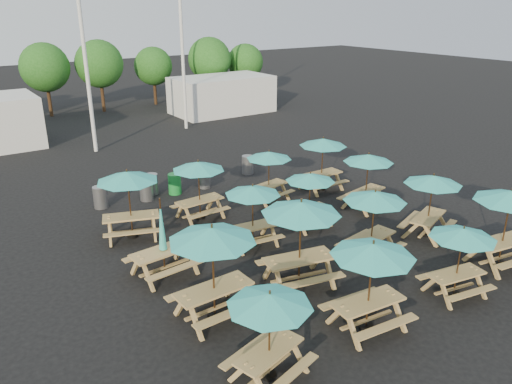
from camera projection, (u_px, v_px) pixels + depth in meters
ground at (280, 234)px, 17.45m from camera, size 120.00×120.00×0.00m
picnic_unit_0 at (270, 305)px, 10.14m from camera, size 2.22×2.22×2.11m
picnic_unit_1 at (212, 240)px, 12.08m from camera, size 2.26×2.26×2.55m
picnic_unit_2 at (163, 244)px, 14.49m from camera, size 2.06×1.84×2.44m
picnic_unit_3 at (128, 181)px, 16.50m from camera, size 2.64×2.64×2.40m
picnic_unit_4 at (372, 255)px, 11.70m from camera, size 2.22×2.22×2.35m
picnic_unit_5 at (301, 213)px, 13.56m from camera, size 2.63×2.63×2.57m
picnic_unit_6 at (253, 194)px, 16.02m from camera, size 2.02×2.02×2.11m
picnic_unit_7 at (198, 169)px, 18.06m from camera, size 2.01×2.01×2.23m
picnic_unit_8 at (463, 238)px, 13.19m from camera, size 2.04×2.04×2.04m
picnic_unit_9 at (375, 201)px, 15.16m from camera, size 2.22×2.22×2.25m
picnic_unit_10 at (310, 181)px, 17.44m from camera, size 1.83×1.83×2.03m
picnic_unit_11 at (269, 158)px, 19.75m from camera, size 2.08×2.08×2.10m
picnic_unit_12 at (510, 201)px, 14.65m from camera, size 2.43×2.43×2.47m
picnic_unit_13 at (433, 184)px, 16.66m from camera, size 2.44×2.44×2.22m
picnic_unit_14 at (368, 162)px, 18.98m from camera, size 2.22×2.22×2.22m
picnic_unit_15 at (323, 145)px, 20.86m from camera, size 2.00×2.00×2.30m
waste_bin_0 at (100, 197)px, 19.55m from camera, size 0.54×0.54×0.87m
waste_bin_1 at (146, 190)px, 20.32m from camera, size 0.54×0.54×0.87m
waste_bin_2 at (152, 184)px, 20.97m from camera, size 0.54×0.54×0.87m
waste_bin_3 at (175, 184)px, 21.00m from camera, size 0.54×0.54×0.87m
waste_bin_4 at (204, 178)px, 21.70m from camera, size 0.54×0.54×0.87m
waste_bin_5 at (248, 165)px, 23.47m from camera, size 0.54×0.54×0.87m
mast_0 at (83, 36)px, 25.05m from camera, size 0.20×0.20×12.00m
mast_1 at (181, 31)px, 30.03m from camera, size 0.20×0.20×12.00m
event_tent_1 at (222, 95)px, 36.39m from camera, size 7.00×4.00×2.60m
tree_3 at (45, 67)px, 34.36m from camera, size 3.36×3.36×5.09m
tree_4 at (99, 64)px, 35.92m from camera, size 3.41×3.41×5.17m
tree_5 at (153, 66)px, 38.70m from camera, size 2.94×2.94×4.45m
tree_6 at (209, 59)px, 39.29m from camera, size 3.38×3.38×5.13m
tree_7 at (245, 62)px, 41.26m from camera, size 2.95×2.95×4.48m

